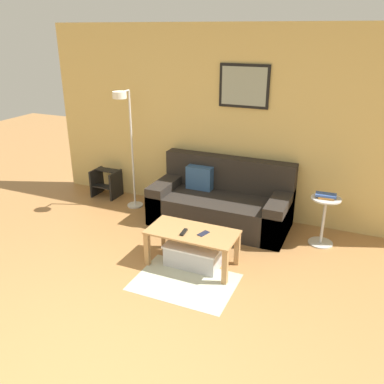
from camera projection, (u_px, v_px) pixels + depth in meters
name	position (u px, v px, depth m)	size (l,w,h in m)	color
wall_back	(232.00, 123.00, 5.47)	(5.60, 0.09, 2.55)	#D6B76B
area_rug	(185.00, 282.00, 4.26)	(1.05, 0.76, 0.01)	#B2B79E
couch	(221.00, 203.00, 5.46)	(1.82, 0.85, 0.86)	#28231E
coffee_table	(192.00, 238.00, 4.46)	(0.99, 0.49, 0.42)	#AD7F4C
storage_bin	(195.00, 254.00, 4.56)	(0.62, 0.41, 0.25)	#B2B2B7
floor_lamp	(126.00, 132.00, 5.56)	(0.24, 0.44, 1.71)	silver
side_table	(324.00, 217.00, 4.89)	(0.35, 0.35, 0.61)	silver
book_stack	(326.00, 196.00, 4.79)	(0.25, 0.16, 0.05)	#D18438
remote_control	(184.00, 232.00, 4.39)	(0.04, 0.15, 0.02)	black
cell_phone	(203.00, 233.00, 4.38)	(0.07, 0.14, 0.01)	#1E2338
step_stool	(106.00, 182.00, 6.37)	(0.40, 0.33, 0.42)	black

